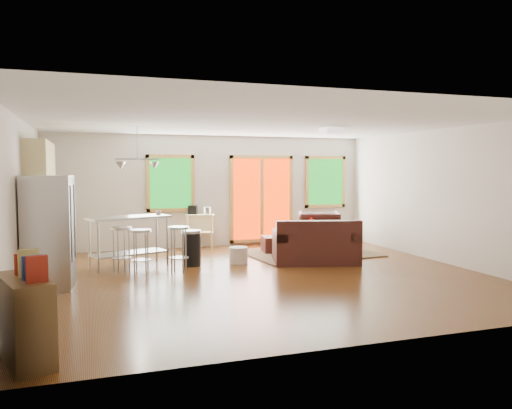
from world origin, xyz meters
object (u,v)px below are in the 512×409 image
object	(u,v)px
coffee_table	(303,236)
island	(129,232)
rug	(309,253)
armchair	(319,227)
refrigerator	(49,232)
kitchen_cart	(199,219)
loveseat	(316,246)
ottoman	(275,245)

from	to	relation	value
coffee_table	island	bearing A→B (deg)	-173.59
rug	island	world-z (taller)	island
rug	coffee_table	bearing A→B (deg)	106.58
armchair	refrigerator	size ratio (longest dim) A/B	0.54
refrigerator	rug	bearing A→B (deg)	23.23
coffee_table	kitchen_cart	bearing A→B (deg)	146.17
coffee_table	loveseat	bearing A→B (deg)	-102.00
loveseat	island	distance (m)	3.56
rug	ottoman	bearing A→B (deg)	151.60
rug	island	distance (m)	3.83
refrigerator	island	xyz separation A→B (m)	(1.27, 1.44, -0.21)
ottoman	loveseat	bearing A→B (deg)	-76.80
loveseat	island	world-z (taller)	island
coffee_table	island	distance (m)	3.74
coffee_table	kitchen_cart	world-z (taller)	kitchen_cart
loveseat	refrigerator	size ratio (longest dim) A/B	1.04
refrigerator	kitchen_cart	distance (m)	4.38
armchair	loveseat	bearing A→B (deg)	84.26
rug	coffee_table	size ratio (longest dim) A/B	2.22
rug	ottoman	distance (m)	0.75
loveseat	rug	bearing A→B (deg)	88.00
armchair	coffee_table	bearing A→B (deg)	60.23
loveseat	coffee_table	world-z (taller)	loveseat
refrigerator	island	bearing A→B (deg)	53.50
coffee_table	island	size ratio (longest dim) A/B	0.75
armchair	rug	bearing A→B (deg)	72.17
coffee_table	armchair	size ratio (longest dim) A/B	1.27
loveseat	armchair	xyz separation A→B (m)	(0.90, 1.74, 0.13)
armchair	island	bearing A→B (deg)	33.65
island	kitchen_cart	world-z (taller)	kitchen_cart
loveseat	armchair	bearing A→B (deg)	77.82
rug	island	xyz separation A→B (m)	(-3.77, -0.22, 0.63)
ottoman	kitchen_cart	world-z (taller)	kitchen_cart
loveseat	ottoman	size ratio (longest dim) A/B	3.35
loveseat	island	bearing A→B (deg)	-178.13
loveseat	ottoman	world-z (taller)	loveseat
coffee_table	refrigerator	distance (m)	5.34
armchair	island	world-z (taller)	island
armchair	island	size ratio (longest dim) A/B	0.59
coffee_table	refrigerator	bearing A→B (deg)	-159.56
armchair	refrigerator	xyz separation A→B (m)	(-5.62, -2.37, 0.39)
rug	loveseat	bearing A→B (deg)	-107.16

